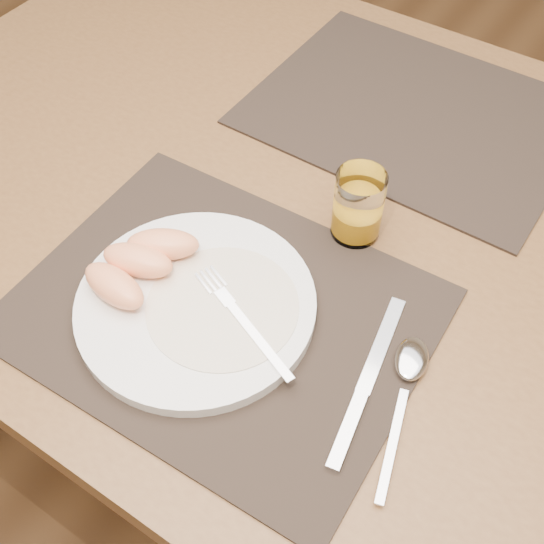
{
  "coord_description": "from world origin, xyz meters",
  "views": [
    {
      "loc": [
        0.26,
        -0.56,
        1.38
      ],
      "look_at": [
        -0.0,
        -0.15,
        0.77
      ],
      "focal_mm": 45.0,
      "sensor_mm": 36.0,
      "label": 1
    }
  ],
  "objects": [
    {
      "name": "grapefruit_wedges",
      "position": [
        -0.13,
        -0.24,
        0.79
      ],
      "size": [
        0.1,
        0.14,
        0.03
      ],
      "color": "#FFA068",
      "rests_on": "plate"
    },
    {
      "name": "placemat_far",
      "position": [
        -0.0,
        0.22,
        0.75
      ],
      "size": [
        0.45,
        0.35,
        0.0
      ],
      "primitive_type": "cube",
      "rotation": [
        0.0,
        0.0,
        -0.01
      ],
      "color": "black",
      "rests_on": "table"
    },
    {
      "name": "plate_dressing",
      "position": [
        -0.02,
        -0.22,
        0.77
      ],
      "size": [
        0.17,
        0.17,
        0.0
      ],
      "color": "white",
      "rests_on": "plate"
    },
    {
      "name": "table",
      "position": [
        0.0,
        0.0,
        0.67
      ],
      "size": [
        1.4,
        0.9,
        0.75
      ],
      "color": "brown",
      "rests_on": "ground"
    },
    {
      "name": "ground",
      "position": [
        0.0,
        0.0,
        0.0
      ],
      "size": [
        5.0,
        5.0,
        0.0
      ],
      "primitive_type": "plane",
      "color": "brown",
      "rests_on": "ground"
    },
    {
      "name": "fork",
      "position": [
        -0.0,
        -0.22,
        0.77
      ],
      "size": [
        0.17,
        0.08,
        0.0
      ],
      "color": "silver",
      "rests_on": "plate"
    },
    {
      "name": "knife",
      "position": [
        0.16,
        -0.22,
        0.76
      ],
      "size": [
        0.05,
        0.22,
        0.01
      ],
      "color": "silver",
      "rests_on": "placemat_near"
    },
    {
      "name": "placemat_near",
      "position": [
        -0.03,
        -0.22,
        0.75
      ],
      "size": [
        0.46,
        0.36,
        0.0
      ],
      "primitive_type": "cube",
      "rotation": [
        0.0,
        0.0,
        0.03
      ],
      "color": "black",
      "rests_on": "table"
    },
    {
      "name": "juice_glass",
      "position": [
        0.04,
        -0.03,
        0.79
      ],
      "size": [
        0.06,
        0.06,
        0.09
      ],
      "color": "white",
      "rests_on": "placemat_near"
    },
    {
      "name": "plate",
      "position": [
        -0.05,
        -0.23,
        0.76
      ],
      "size": [
        0.27,
        0.27,
        0.02
      ],
      "primitive_type": "cylinder",
      "color": "white",
      "rests_on": "placemat_near"
    },
    {
      "name": "spoon",
      "position": [
        0.18,
        -0.18,
        0.76
      ],
      "size": [
        0.07,
        0.19,
        0.01
      ],
      "color": "silver",
      "rests_on": "placemat_near"
    }
  ]
}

